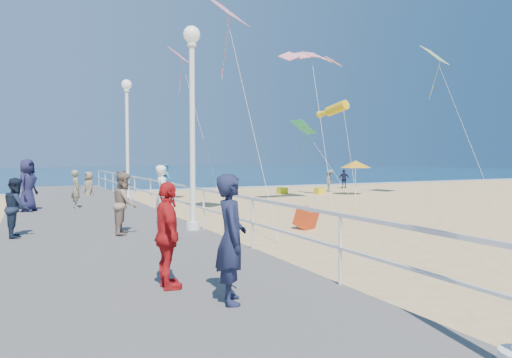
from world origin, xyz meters
name	(u,v)px	position (x,y,z in m)	size (l,w,h in m)	color
ground	(355,230)	(0.00, 0.00, 0.00)	(160.00, 160.00, 0.00)	#E8C079
ocean	(95,172)	(0.00, 65.00, 0.01)	(160.00, 90.00, 0.05)	#0D2E4E
surf_line	(173,189)	(0.00, 20.50, 0.03)	(160.00, 1.20, 0.04)	silver
boardwalk	(109,244)	(-7.50, 0.00, 0.20)	(5.00, 44.00, 0.40)	slate
railing	(204,197)	(-5.05, 0.00, 1.25)	(0.05, 42.00, 0.55)	white
lamp_post_mid	(192,106)	(-5.35, 0.00, 3.66)	(0.44, 0.44, 5.32)	white
lamp_post_far	(127,127)	(-5.35, 9.00, 3.66)	(0.44, 0.44, 5.32)	white
woman_holding_toddler	(163,194)	(-5.75, 1.52, 1.25)	(0.62, 0.40, 1.69)	white
toddler_held	(166,178)	(-5.60, 1.67, 1.70)	(0.44, 0.34, 0.90)	#3388C2
spectator_0	(231,238)	(-6.84, -6.05, 1.25)	(0.62, 0.40, 1.69)	#1A1E39
spectator_1	(125,203)	(-7.09, 0.08, 1.17)	(0.74, 0.58, 1.53)	gray
spectator_3	(168,235)	(-7.41, -5.05, 1.18)	(0.91, 0.38, 1.55)	red
spectator_4	(27,185)	(-9.29, 6.52, 1.33)	(0.91, 0.59, 1.86)	#1B1C3D
spectator_5	(121,187)	(-5.83, 7.83, 1.11)	(1.32, 0.42, 1.43)	slate
spectator_6	(76,189)	(-7.65, 6.87, 1.12)	(0.53, 0.35, 1.45)	gray
spectator_7	(17,207)	(-9.49, 0.80, 1.11)	(0.69, 0.54, 1.43)	#161F32
beach_walker_a	(330,181)	(9.10, 14.11, 0.76)	(0.98, 0.56, 1.51)	#56555A
beach_walker_b	(344,179)	(12.09, 16.45, 0.72)	(0.85, 0.35, 1.44)	#191835
beach_walker_c	(89,187)	(-6.54, 13.01, 0.80)	(0.79, 0.51, 1.61)	#817259
box_kite	(306,220)	(-1.25, 0.88, 0.30)	(0.55, 0.55, 0.60)	red
beach_umbrella	(356,164)	(8.84, 11.05, 1.91)	(1.90, 1.90, 2.14)	white
beach_chair_left	(282,191)	(5.24, 13.86, 0.20)	(0.55, 0.55, 0.40)	yellow
beach_chair_right	(320,191)	(7.24, 12.56, 0.20)	(0.55, 0.55, 0.40)	yellow
kite_parafoil	(312,55)	(3.18, 7.36, 7.30)	(3.33, 0.90, 0.30)	red
kite_windsock	(337,108)	(6.61, 9.98, 5.14)	(0.56, 0.56, 2.37)	gold
kite_diamond_pink	(180,56)	(-2.64, 9.90, 7.17)	(1.15, 1.15, 0.02)	#EE5787
kite_diamond_multi	(435,55)	(11.81, 7.71, 8.19)	(1.58, 1.58, 0.02)	#198FD9
kite_diamond_green	(303,127)	(4.79, 10.68, 4.06)	(1.29, 1.29, 0.02)	#23A362
kite_diamond_redwhite	(225,9)	(-2.67, 4.22, 7.74)	(1.60, 1.60, 0.02)	#CA1749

